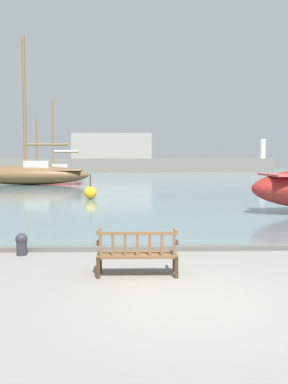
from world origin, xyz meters
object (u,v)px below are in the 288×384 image
Objects in this scene: sailboat_far_starboard at (55,171)px; channel_buoy at (90,193)px; mooring_bollard at (22,243)px; park_bench at (137,253)px; sailboat_mid_port at (29,173)px.

channel_buoy is (6.24, -24.56, -0.42)m from sailboat_far_starboard.
mooring_bollard is (5.83, -37.82, -0.56)m from sailboat_far_starboard.
channel_buoy is at bearing 98.89° from park_bench.
park_bench is 2.99× the size of mooring_bollard.
mooring_bollard is at bearing -91.75° from channel_buoy.
sailboat_far_starboard is 0.71× the size of sailboat_mid_port.
park_bench is 15.34m from channel_buoy.
mooring_bollard is at bearing 145.80° from park_bench.
sailboat_far_starboard reaches higher than mooring_bollard.
sailboat_mid_port is 22.75× the size of mooring_bollard.
channel_buoy is at bearing -75.75° from sailboat_far_starboard.
park_bench is 29.39m from sailboat_mid_port.
sailboat_far_starboard is 25.34m from channel_buoy.
channel_buoy is (6.41, -12.90, -0.67)m from sailboat_mid_port.
sailboat_mid_port is (-8.78, 28.05, 0.63)m from park_bench.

